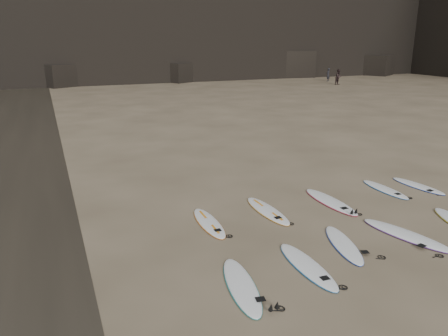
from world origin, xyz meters
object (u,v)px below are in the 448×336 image
at_px(surfboard_1, 307,265).
at_px(surfboard_0, 242,285).
at_px(surfboard_2, 344,244).
at_px(surfboard_5, 209,223).
at_px(person_a, 328,75).
at_px(surfboard_7, 330,201).
at_px(surfboard_9, 418,186).
at_px(surfboard_3, 406,235).
at_px(surfboard_8, 385,189).
at_px(person_b, 338,77).
at_px(surfboard_6, 267,210).

bearing_deg(surfboard_1, surfboard_0, -172.17).
bearing_deg(surfboard_2, surfboard_0, -150.01).
distance_m(surfboard_5, person_a, 46.30).
bearing_deg(surfboard_7, surfboard_5, -179.58).
distance_m(surfboard_1, surfboard_9, 7.92).
xyz_separation_m(surfboard_1, surfboard_3, (3.51, 0.42, 0.00)).
distance_m(surfboard_1, surfboard_3, 3.53).
height_order(surfboard_2, surfboard_8, surfboard_2).
height_order(surfboard_7, surfboard_9, surfboard_7).
relative_size(surfboard_2, surfboard_3, 0.86).
bearing_deg(surfboard_7, person_b, 52.61).
height_order(surfboard_1, person_a, person_a).
distance_m(surfboard_0, surfboard_3, 5.39).
relative_size(surfboard_7, person_a, 1.65).
relative_size(surfboard_6, surfboard_9, 1.12).
distance_m(surfboard_2, surfboard_9, 6.28).
bearing_deg(surfboard_8, surfboard_7, -173.29).
height_order(surfboard_3, person_b, person_b).
bearing_deg(surfboard_0, surfboard_8, 37.43).
height_order(surfboard_3, surfboard_6, surfboard_3).
height_order(surfboard_3, person_a, person_a).
height_order(surfboard_1, surfboard_8, surfboard_1).
bearing_deg(surfboard_0, surfboard_5, 91.53).
xyz_separation_m(surfboard_6, surfboard_9, (6.35, 0.04, -0.01)).
relative_size(surfboard_7, surfboard_9, 1.20).
xyz_separation_m(surfboard_1, surfboard_9, (7.09, 3.53, -0.00)).
relative_size(surfboard_3, surfboard_5, 1.15).
distance_m(surfboard_0, surfboard_7, 6.10).
relative_size(surfboard_0, surfboard_8, 1.10).
bearing_deg(person_b, surfboard_3, -138.27).
distance_m(surfboard_7, surfboard_9, 4.01).
height_order(surfboard_2, person_b, person_b).
relative_size(surfboard_2, surfboard_9, 1.04).
xyz_separation_m(surfboard_0, surfboard_9, (8.94, 3.73, -0.00)).
bearing_deg(surfboard_3, surfboard_8, 42.01).
bearing_deg(surfboard_2, surfboard_9, 44.09).
xyz_separation_m(surfboard_0, person_a, (29.91, 39.28, 0.78)).
distance_m(surfboard_3, surfboard_7, 3.00).
xyz_separation_m(surfboard_6, surfboard_8, (4.93, 0.20, -0.00)).
bearing_deg(surfboard_6, surfboard_5, -176.10).
xyz_separation_m(surfboard_6, person_b, (25.96, 31.59, 0.85)).
height_order(surfboard_1, surfboard_7, surfboard_7).
distance_m(surfboard_1, person_a, 48.12).
height_order(surfboard_6, surfboard_8, surfboard_6).
relative_size(surfboard_8, person_a, 1.39).
bearing_deg(surfboard_7, surfboard_9, 1.25).
height_order(surfboard_6, person_a, person_a).
bearing_deg(surfboard_2, surfboard_3, 10.98).
bearing_deg(surfboard_9, surfboard_8, 167.55).
distance_m(surfboard_3, surfboard_5, 5.62).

